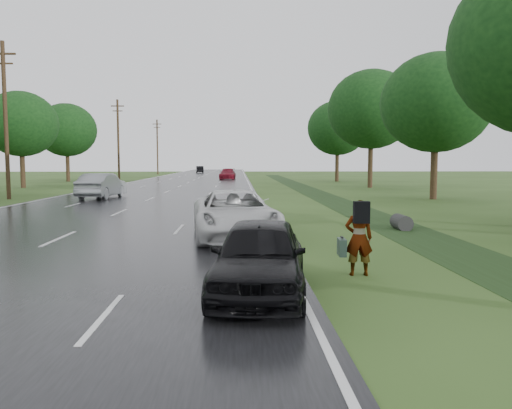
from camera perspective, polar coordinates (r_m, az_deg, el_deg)
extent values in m
cube|color=black|center=(53.01, -8.14, 2.31)|extent=(14.00, 180.00, 0.04)
cube|color=silver|center=(52.72, -0.82, 2.37)|extent=(0.12, 180.00, 0.01)
cube|color=silver|center=(54.14, -15.26, 2.26)|extent=(0.12, 180.00, 0.01)
cube|color=silver|center=(53.01, -8.14, 2.33)|extent=(0.12, 180.00, 0.01)
cube|color=black|center=(28.38, 9.93, -0.05)|extent=(2.20, 120.00, 0.01)
cylinder|color=#2D2D2D|center=(18.74, 16.28, -1.98)|extent=(0.56, 1.00, 0.56)
cylinder|color=#332415|center=(35.95, -26.70, 8.52)|extent=(0.26, 0.26, 10.00)
cube|color=#332415|center=(36.48, -26.97, 15.11)|extent=(1.60, 0.12, 0.12)
cube|color=#332415|center=(36.38, -26.93, 14.18)|extent=(1.20, 0.10, 0.10)
cylinder|color=#332415|center=(64.43, -15.46, 7.08)|extent=(0.26, 0.26, 10.00)
cube|color=#332415|center=(64.73, -15.55, 10.79)|extent=(1.60, 0.12, 0.12)
cube|color=#332415|center=(64.67, -15.54, 10.26)|extent=(1.20, 0.10, 0.10)
cylinder|color=#332415|center=(93.87, -11.21, 6.45)|extent=(0.26, 0.26, 10.00)
cube|color=#332415|center=(94.07, -11.25, 9.01)|extent=(1.60, 0.12, 0.12)
cube|color=#332415|center=(94.03, -11.24, 8.65)|extent=(1.20, 0.10, 0.10)
cylinder|color=#332415|center=(34.07, 19.67, 3.53)|extent=(0.44, 0.44, 3.52)
ellipsoid|color=black|center=(34.27, 19.88, 10.87)|extent=(7.00, 7.00, 6.30)
cylinder|color=#332415|center=(47.26, 12.93, 4.41)|extent=(0.44, 0.44, 4.16)
ellipsoid|color=black|center=(47.49, 13.05, 10.55)|extent=(8.00, 8.00, 7.20)
cylinder|color=#332415|center=(60.83, 9.24, 4.35)|extent=(0.44, 0.44, 3.68)
ellipsoid|color=black|center=(60.95, 9.30, 8.62)|extent=(7.20, 7.20, 6.48)
cylinder|color=#332415|center=(50.69, -25.11, 3.64)|extent=(0.44, 0.44, 3.36)
ellipsoid|color=black|center=(50.80, -25.29, 8.33)|extent=(6.60, 6.60, 5.94)
cylinder|color=#332415|center=(64.00, -20.71, 4.05)|extent=(0.44, 0.44, 3.52)
ellipsoid|color=black|center=(64.10, -20.83, 7.97)|extent=(7.00, 7.00, 6.30)
imported|color=#A5998C|center=(10.95, 11.67, -3.75)|extent=(0.62, 0.42, 1.63)
cube|color=black|center=(10.64, 11.96, -0.87)|extent=(0.34, 0.21, 0.46)
cube|color=#334A41|center=(11.01, 9.78, -4.82)|extent=(0.18, 0.46, 0.37)
cube|color=black|center=(10.98, 9.79, -3.70)|extent=(0.05, 0.15, 0.03)
imported|color=silver|center=(15.72, -2.45, -1.11)|extent=(3.02, 5.63, 1.50)
imported|color=black|center=(9.11, 0.43, -5.96)|extent=(2.07, 4.21, 1.38)
imported|color=#9CA0A4|center=(33.96, -17.21, 2.06)|extent=(2.17, 5.07, 1.63)
imported|color=maroon|center=(66.42, -3.27, 3.51)|extent=(2.26, 5.00, 1.42)
imported|color=black|center=(103.34, -6.46, 4.01)|extent=(1.95, 4.31, 1.37)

